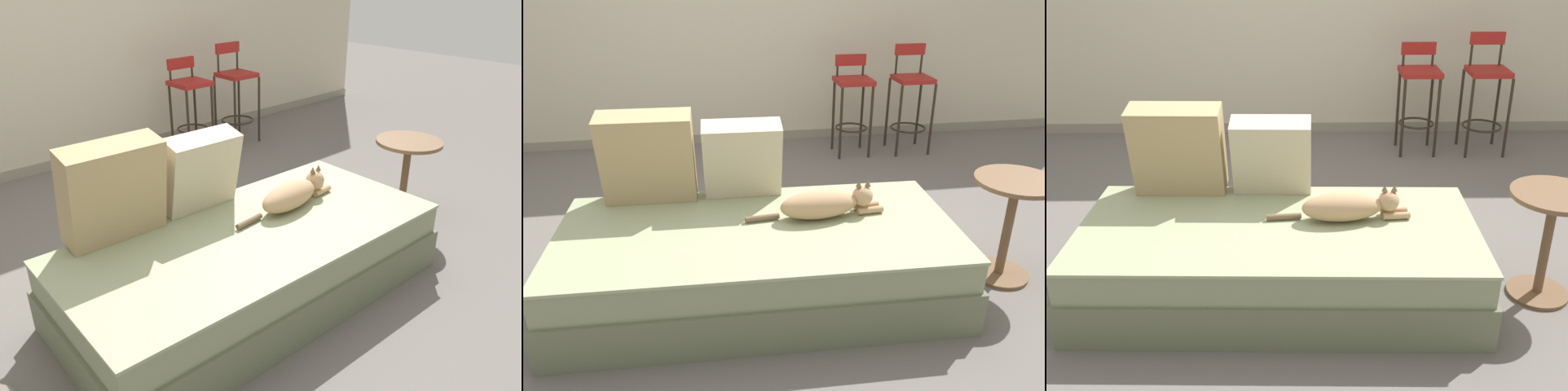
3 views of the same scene
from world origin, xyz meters
TOP-DOWN VIEW (x-y plane):
  - ground_plane at (0.00, 0.00)m, footprint 16.00×16.00m
  - wall_back_panel at (0.00, 2.25)m, footprint 8.00×0.10m
  - wall_baseboard_trim at (0.00, 2.20)m, footprint 8.00×0.02m
  - couch at (0.00, -0.40)m, footprint 2.08×1.04m
  - throw_pillow_corner at (-0.56, 0.01)m, footprint 0.51×0.27m
  - throw_pillow_middle at (-0.04, -0.01)m, footprint 0.44×0.26m
  - cat at (0.36, -0.34)m, footprint 0.75×0.21m
  - bar_stool_near_window at (1.09, 1.70)m, footprint 0.32×0.32m
  - bar_stool_by_doorway at (1.65, 1.70)m, footprint 0.34×0.34m
  - side_table at (1.38, -0.44)m, footprint 0.44×0.44m

SIDE VIEW (x-z plane):
  - ground_plane at x=0.00m, z-range 0.00..0.00m
  - wall_baseboard_trim at x=0.00m, z-range 0.00..0.09m
  - couch at x=0.00m, z-range 0.00..0.41m
  - side_table at x=1.38m, z-range 0.09..0.69m
  - cat at x=0.36m, z-range 0.39..0.58m
  - bar_stool_by_doorway at x=1.65m, z-range 0.05..1.03m
  - bar_stool_near_window at x=1.09m, z-range 0.10..1.00m
  - throw_pillow_middle at x=-0.04m, z-range 0.41..0.87m
  - throw_pillow_corner at x=-0.56m, z-range 0.41..0.93m
  - wall_back_panel at x=0.00m, z-range 0.00..2.60m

